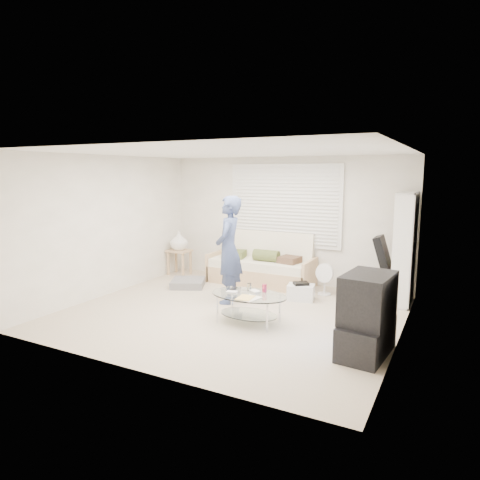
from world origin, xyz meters
The scene contains 13 objects.
ground centered at (0.00, 0.00, 0.00)m, with size 5.00×5.00×0.00m, color #B3A38B.
room_shell centered at (0.00, 0.48, 1.63)m, with size 5.02×4.52×2.51m.
window_blinds centered at (0.00, 2.20, 1.55)m, with size 2.32×0.08×1.62m.
futon_sofa centered at (-0.34, 1.87, 0.34)m, with size 2.09×0.84×1.02m.
grey_floor_pillow centered at (-1.51, 0.99, 0.07)m, with size 0.61×0.61×0.14m, color slate.
side_table centered at (-2.22, 1.72, 0.70)m, with size 0.48×0.39×0.95m.
bookshelf centered at (2.32, 1.75, 0.94)m, with size 0.30×0.79×1.88m.
guitar_case centered at (2.07, 1.67, 0.51)m, with size 0.48×0.42×1.12m.
floor_fan centered at (1.01, 1.66, 0.34)m, with size 0.36×0.24×0.58m.
storage_bin centered at (0.74, 1.16, 0.14)m, with size 0.50×0.40×0.32m.
tv_unit centered at (2.20, -0.62, 0.49)m, with size 0.59×0.97×1.01m.
coffee_table centered at (0.43, -0.27, 0.35)m, with size 1.16×0.74×0.55m.
standing_person centered at (-0.32, 0.49, 0.91)m, with size 0.66×0.43×1.81m, color #385671.
Camera 1 is at (3.11, -5.71, 2.20)m, focal length 32.00 mm.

